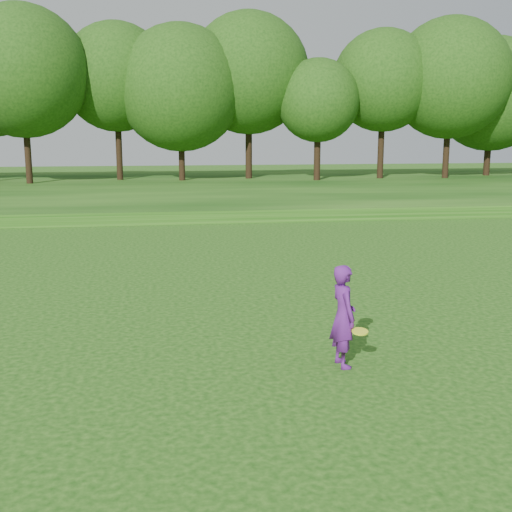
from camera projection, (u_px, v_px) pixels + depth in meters
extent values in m
plane|color=#103E0B|center=(134.00, 389.00, 10.67)|extent=(140.00, 140.00, 0.00)
cube|color=#103E0B|center=(153.00, 189.00, 43.61)|extent=(130.00, 30.00, 0.60)
cube|color=gray|center=(150.00, 222.00, 30.08)|extent=(130.00, 1.60, 0.04)
imported|color=#621C80|center=(343.00, 316.00, 11.58)|extent=(0.53, 0.74, 1.88)
cylinder|color=#EAF727|center=(360.00, 331.00, 11.37)|extent=(0.30, 0.30, 0.07)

